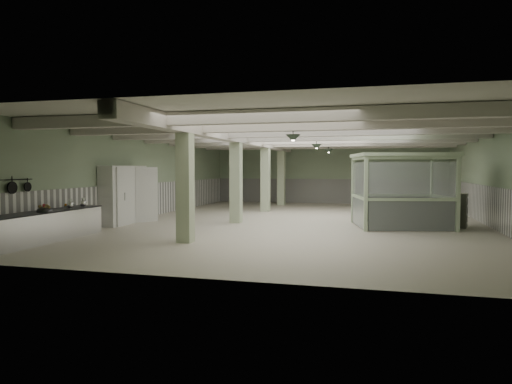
% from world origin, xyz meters
% --- Properties ---
extents(floor, '(20.00, 20.00, 0.00)m').
position_xyz_m(floor, '(0.00, 0.00, 0.00)').
color(floor, beige).
rests_on(floor, ground).
extents(ceiling, '(14.00, 20.00, 0.02)m').
position_xyz_m(ceiling, '(0.00, 0.00, 3.60)').
color(ceiling, silver).
rests_on(ceiling, wall_back).
extents(wall_back, '(14.00, 0.02, 3.60)m').
position_xyz_m(wall_back, '(0.00, 10.00, 1.80)').
color(wall_back, '#8EA483').
rests_on(wall_back, floor).
extents(wall_front, '(14.00, 0.02, 3.60)m').
position_xyz_m(wall_front, '(0.00, -10.00, 1.80)').
color(wall_front, '#8EA483').
rests_on(wall_front, floor).
extents(wall_left, '(0.02, 20.00, 3.60)m').
position_xyz_m(wall_left, '(-7.00, 0.00, 1.80)').
color(wall_left, '#8EA483').
rests_on(wall_left, floor).
extents(wall_right, '(0.02, 20.00, 3.60)m').
position_xyz_m(wall_right, '(7.00, 0.00, 1.80)').
color(wall_right, '#8EA483').
rests_on(wall_right, floor).
extents(wainscot_left, '(0.05, 19.90, 1.50)m').
position_xyz_m(wainscot_left, '(-6.97, 0.00, 0.75)').
color(wainscot_left, white).
rests_on(wainscot_left, floor).
extents(wainscot_right, '(0.05, 19.90, 1.50)m').
position_xyz_m(wainscot_right, '(6.97, 0.00, 0.75)').
color(wainscot_right, white).
rests_on(wainscot_right, floor).
extents(wainscot_back, '(13.90, 0.05, 1.50)m').
position_xyz_m(wainscot_back, '(0.00, 9.97, 0.75)').
color(wainscot_back, white).
rests_on(wainscot_back, floor).
extents(girder, '(0.45, 19.90, 0.40)m').
position_xyz_m(girder, '(-2.50, 0.00, 3.38)').
color(girder, beige).
rests_on(girder, ceiling).
extents(beam_a, '(13.90, 0.35, 0.32)m').
position_xyz_m(beam_a, '(0.00, -7.50, 3.42)').
color(beam_a, beige).
rests_on(beam_a, ceiling).
extents(beam_b, '(13.90, 0.35, 0.32)m').
position_xyz_m(beam_b, '(0.00, -5.00, 3.42)').
color(beam_b, beige).
rests_on(beam_b, ceiling).
extents(beam_c, '(13.90, 0.35, 0.32)m').
position_xyz_m(beam_c, '(0.00, -2.50, 3.42)').
color(beam_c, beige).
rests_on(beam_c, ceiling).
extents(beam_d, '(13.90, 0.35, 0.32)m').
position_xyz_m(beam_d, '(0.00, 0.00, 3.42)').
color(beam_d, beige).
rests_on(beam_d, ceiling).
extents(beam_e, '(13.90, 0.35, 0.32)m').
position_xyz_m(beam_e, '(0.00, 2.50, 3.42)').
color(beam_e, beige).
rests_on(beam_e, ceiling).
extents(beam_f, '(13.90, 0.35, 0.32)m').
position_xyz_m(beam_f, '(0.00, 5.00, 3.42)').
color(beam_f, beige).
rests_on(beam_f, ceiling).
extents(beam_g, '(13.90, 0.35, 0.32)m').
position_xyz_m(beam_g, '(0.00, 7.50, 3.42)').
color(beam_g, beige).
rests_on(beam_g, ceiling).
extents(column_a, '(0.42, 0.42, 3.60)m').
position_xyz_m(column_a, '(-2.50, -6.00, 1.80)').
color(column_a, '#AFBF9A').
rests_on(column_a, floor).
extents(column_b, '(0.42, 0.42, 3.60)m').
position_xyz_m(column_b, '(-2.50, -1.00, 1.80)').
color(column_b, '#AFBF9A').
rests_on(column_b, floor).
extents(column_c, '(0.42, 0.42, 3.60)m').
position_xyz_m(column_c, '(-2.50, 4.00, 1.80)').
color(column_c, '#AFBF9A').
rests_on(column_c, floor).
extents(column_d, '(0.42, 0.42, 3.60)m').
position_xyz_m(column_d, '(-2.50, 8.00, 1.80)').
color(column_d, '#AFBF9A').
rests_on(column_d, floor).
extents(hook_rail, '(0.02, 1.20, 0.02)m').
position_xyz_m(hook_rail, '(-6.93, -7.60, 1.85)').
color(hook_rail, black).
rests_on(hook_rail, wall_left).
extents(pendant_front, '(0.44, 0.44, 0.22)m').
position_xyz_m(pendant_front, '(0.50, -5.00, 3.05)').
color(pendant_front, '#2B3A2D').
rests_on(pendant_front, ceiling).
extents(pendant_mid, '(0.44, 0.44, 0.22)m').
position_xyz_m(pendant_mid, '(0.50, 0.50, 3.05)').
color(pendant_mid, '#2B3A2D').
rests_on(pendant_mid, ceiling).
extents(pendant_back, '(0.44, 0.44, 0.22)m').
position_xyz_m(pendant_back, '(0.50, 5.50, 3.05)').
color(pendant_back, '#2B3A2D').
rests_on(pendant_back, ceiling).
extents(prep_counter, '(0.81, 4.62, 0.91)m').
position_xyz_m(prep_counter, '(-6.54, -7.00, 0.46)').
color(prep_counter, silver).
rests_on(prep_counter, floor).
extents(pitcher_near, '(0.20, 0.23, 0.29)m').
position_xyz_m(pitcher_near, '(-6.38, -5.37, 1.05)').
color(pitcher_near, silver).
rests_on(pitcher_near, prep_counter).
extents(pitcher_far, '(0.22, 0.25, 0.30)m').
position_xyz_m(pitcher_far, '(-6.37, -6.04, 1.05)').
color(pitcher_far, silver).
rests_on(pitcher_far, prep_counter).
extents(veg_colander, '(0.57, 0.57, 0.21)m').
position_xyz_m(veg_colander, '(-6.38, -7.16, 1.00)').
color(veg_colander, '#393A3E').
rests_on(veg_colander, prep_counter).
extents(orange_bowl, '(0.30, 0.30, 0.08)m').
position_xyz_m(orange_bowl, '(-6.47, -6.01, 0.94)').
color(orange_bowl, '#B2B2B7').
rests_on(orange_bowl, prep_counter).
extents(skillet_near, '(0.05, 0.34, 0.34)m').
position_xyz_m(skillet_near, '(-6.88, -7.82, 1.63)').
color(skillet_near, black).
rests_on(skillet_near, hook_rail).
extents(skillet_far, '(0.04, 0.27, 0.27)m').
position_xyz_m(skillet_far, '(-6.88, -7.24, 1.63)').
color(skillet_far, black).
rests_on(skillet_far, hook_rail).
extents(walkin_cooler, '(1.10, 2.54, 2.33)m').
position_xyz_m(walkin_cooler, '(-6.62, -2.42, 1.16)').
color(walkin_cooler, silver).
rests_on(walkin_cooler, floor).
extents(guard_booth, '(3.88, 3.48, 2.71)m').
position_xyz_m(guard_booth, '(3.79, -0.72, 1.81)').
color(guard_booth, '#AFC79F').
rests_on(guard_booth, floor).
extents(filing_cabinet, '(0.54, 0.66, 1.25)m').
position_xyz_m(filing_cabinet, '(5.89, -0.43, 0.62)').
color(filing_cabinet, '#4E5143').
rests_on(filing_cabinet, floor).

